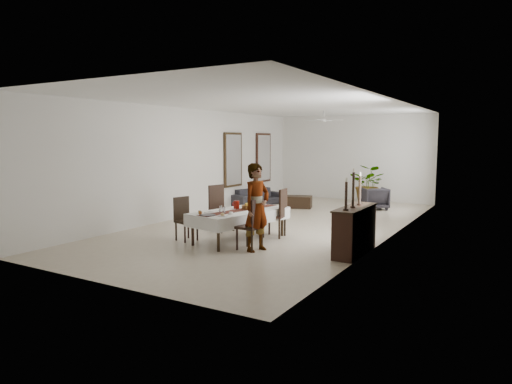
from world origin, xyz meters
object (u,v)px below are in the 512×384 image
object	(u,v)px
woman	(257,207)
sideboard_body	(355,231)
dining_table_top	(240,212)
sofa	(258,197)
red_pitcher	(236,205)

from	to	relation	value
woman	sideboard_body	world-z (taller)	woman
dining_table_top	woman	bearing A→B (deg)	-26.02
sideboard_body	sofa	size ratio (longest dim) A/B	0.79
woman	sideboard_body	size ratio (longest dim) A/B	1.18
sideboard_body	red_pitcher	bearing A→B (deg)	179.46
sofa	red_pitcher	bearing A→B (deg)	-135.89
red_pitcher	sideboard_body	size ratio (longest dim) A/B	0.12
dining_table_top	sofa	distance (m)	5.80
woman	sofa	size ratio (longest dim) A/B	0.93
dining_table_top	sofa	world-z (taller)	dining_table_top
woman	sideboard_body	distance (m)	2.03
dining_table_top	woman	xyz separation A→B (m)	(0.82, -0.62, 0.24)
red_pitcher	sofa	size ratio (longest dim) A/B	0.09
dining_table_top	sideboard_body	world-z (taller)	sideboard_body
woman	sideboard_body	bearing A→B (deg)	-53.24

